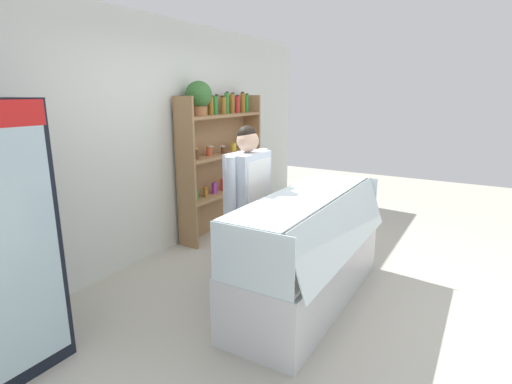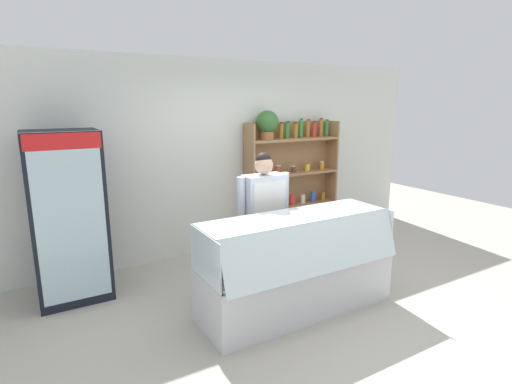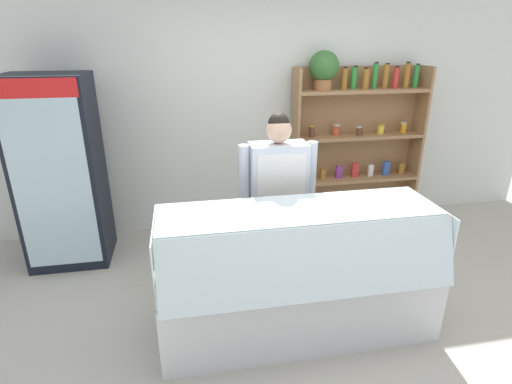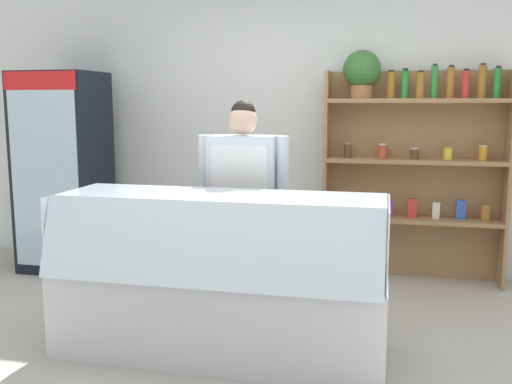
# 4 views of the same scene
# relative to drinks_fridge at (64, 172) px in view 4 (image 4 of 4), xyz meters

# --- Properties ---
(ground_plane) EXTENTS (12.00, 12.00, 0.00)m
(ground_plane) POSITION_rel_drinks_fridge_xyz_m (2.18, -1.44, -0.92)
(ground_plane) COLOR #B7B2A3
(back_wall) EXTENTS (6.80, 0.10, 2.70)m
(back_wall) POSITION_rel_drinks_fridge_xyz_m (2.18, 0.58, 0.43)
(back_wall) COLOR silver
(back_wall) RESTS_ON ground
(drinks_fridge) EXTENTS (0.73, 0.62, 1.84)m
(drinks_fridge) POSITION_rel_drinks_fridge_xyz_m (0.00, 0.00, 0.00)
(drinks_fridge) COLOR black
(drinks_fridge) RESTS_ON ground
(shelving_unit) EXTENTS (1.55, 0.32, 2.01)m
(shelving_unit) POSITION_rel_drinks_fridge_xyz_m (3.09, 0.37, 0.25)
(shelving_unit) COLOR #9E754C
(shelving_unit) RESTS_ON ground
(deli_display_case) EXTENTS (2.04, 0.76, 1.01)m
(deli_display_case) POSITION_rel_drinks_fridge_xyz_m (1.95, -1.47, -0.61)
(deli_display_case) COLOR silver
(deli_display_case) RESTS_ON ground
(shop_clerk) EXTENTS (0.67, 0.25, 1.58)m
(shop_clerk) POSITION_rel_drinks_fridge_xyz_m (1.94, -0.83, 0.01)
(shop_clerk) COLOR #2D2D38
(shop_clerk) RESTS_ON ground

